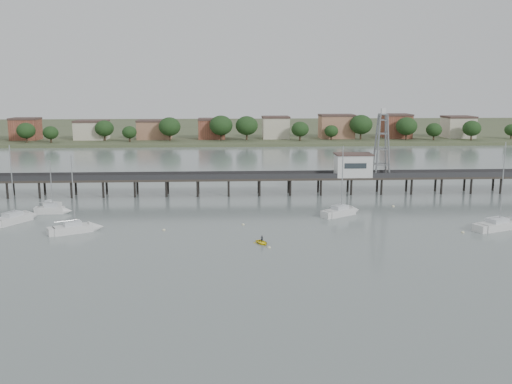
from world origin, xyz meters
TOP-DOWN VIEW (x-y plane):
  - ground_plane at (0.00, 0.00)m, footprint 500.00×500.00m
  - pier at (0.00, 60.00)m, footprint 150.00×5.00m
  - pier_building at (25.00, 60.00)m, footprint 8.40×5.40m
  - lattice_tower at (31.50, 60.00)m, footprint 3.20×3.20m
  - sailboat_c at (18.86, 38.72)m, footprint 8.51×6.88m
  - sailboat_b at (-37.31, 42.76)m, footprint 6.49×1.90m
  - sailboat_a at (-28.89, 28.19)m, footprint 8.67×6.07m
  - sailboat_d at (44.52, 26.71)m, footprint 10.19×6.61m
  - sailboat_f at (-42.01, 36.61)m, footprint 6.92×9.25m
  - white_tender at (-40.11, 49.73)m, footprint 3.83×2.50m
  - yellow_dinghy at (1.54, 19.22)m, footprint 2.12×1.46m
  - dinghy_occupant at (1.54, 19.22)m, footprint 0.69×1.15m
  - mooring_buoys at (11.02, 30.70)m, footprint 88.53×29.35m
  - far_shore at (0.36, 239.58)m, footprint 500.00×170.00m

SIDE VIEW (x-z plane):
  - ground_plane at x=0.00m, z-range 0.00..0.00m
  - yellow_dinghy at x=1.54m, z-range -1.45..1.45m
  - dinghy_occupant at x=1.54m, z-range -0.13..0.13m
  - mooring_buoys at x=11.02m, z-range -0.12..0.28m
  - white_tender at x=-40.11m, z-range -0.26..1.12m
  - sailboat_d at x=44.52m, z-range -7.44..8.70m
  - sailboat_f at x=-42.01m, z-range -6.88..8.15m
  - sailboat_c at x=18.86m, z-range -6.43..7.71m
  - sailboat_a at x=-28.89m, z-range -6.35..7.63m
  - sailboat_b at x=-37.31m, z-range -4.79..6.10m
  - far_shore at x=0.36m, z-range -4.25..6.15m
  - pier at x=0.00m, z-range 1.04..6.54m
  - pier_building at x=25.00m, z-range 4.02..9.32m
  - lattice_tower at x=31.50m, z-range 3.35..18.85m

